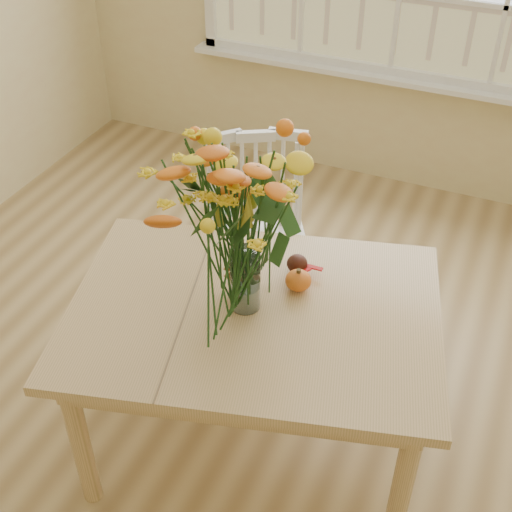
% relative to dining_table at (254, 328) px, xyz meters
% --- Properties ---
extents(floor, '(4.00, 4.50, 0.01)m').
position_rel_dining_table_xyz_m(floor, '(-0.07, -0.09, -0.60)').
color(floor, '#9B7B4B').
rests_on(floor, ground).
extents(dining_table, '(1.47, 1.21, 0.69)m').
position_rel_dining_table_xyz_m(dining_table, '(0.00, 0.00, 0.00)').
color(dining_table, tan).
rests_on(dining_table, floor).
extents(windsor_chair, '(0.58, 0.57, 0.93)m').
position_rel_dining_table_xyz_m(windsor_chair, '(-0.27, 0.66, -0.07)').
color(windsor_chair, white).
rests_on(windsor_chair, floor).
extents(flower_vase, '(0.49, 0.49, 0.58)m').
position_rel_dining_table_xyz_m(flower_vase, '(-0.03, 0.01, 0.44)').
color(flower_vase, white).
rests_on(flower_vase, dining_table).
extents(pumpkin, '(0.09, 0.09, 0.07)m').
position_rel_dining_table_xyz_m(pumpkin, '(0.10, 0.16, 0.13)').
color(pumpkin, '#D65E19').
rests_on(pumpkin, dining_table).
extents(turkey_figurine, '(0.10, 0.10, 0.11)m').
position_rel_dining_table_xyz_m(turkey_figurine, '(-0.08, 0.08, 0.13)').
color(turkey_figurine, '#CCB78C').
rests_on(turkey_figurine, dining_table).
extents(dark_gourd, '(0.13, 0.10, 0.07)m').
position_rel_dining_table_xyz_m(dark_gourd, '(0.06, 0.25, 0.13)').
color(dark_gourd, '#38160F').
rests_on(dark_gourd, dining_table).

